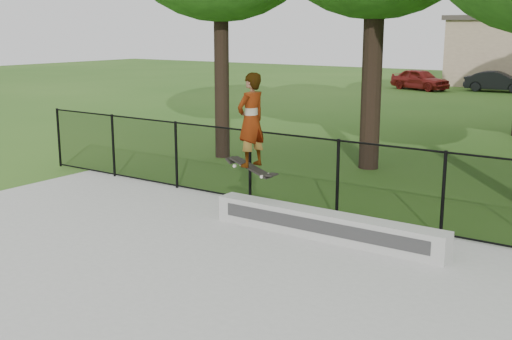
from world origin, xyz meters
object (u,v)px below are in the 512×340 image
at_px(grind_ledge, 325,225).
at_px(car_b, 497,81).
at_px(car_a, 420,79).
at_px(skater_airborne, 251,122).

relative_size(grind_ledge, car_b, 1.34).
distance_m(grind_ledge, car_a, 28.52).
bearing_deg(grind_ledge, car_a, 107.66).
xyz_separation_m(grind_ledge, car_b, (-4.64, 28.55, 0.29)).
height_order(grind_ledge, car_b, car_b).
xyz_separation_m(car_a, car_b, (4.01, 1.38, -0.03)).
distance_m(grind_ledge, skater_airborne, 2.24).
bearing_deg(car_a, skater_airborne, -146.86).
bearing_deg(grind_ledge, car_b, 99.23).
xyz_separation_m(grind_ledge, skater_airborne, (-1.53, -0.01, 1.64)).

